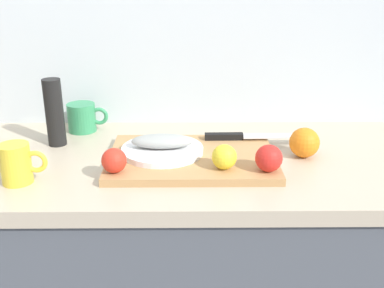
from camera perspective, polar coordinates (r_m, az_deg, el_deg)
back_wall at (r=1.50m, az=-9.29°, el=15.78°), size 3.20×0.05×2.50m
cutting_board at (r=1.22m, az=0.00°, el=-1.76°), size 0.44×0.31×0.02m
white_plate at (r=1.22m, az=-3.72°, el=-0.76°), size 0.22×0.22×0.01m
fish_fillet at (r=1.21m, az=-3.75°, el=0.36°), size 0.16×0.07×0.04m
chef_knife at (r=1.32m, az=6.29°, el=0.97°), size 0.29×0.04×0.02m
lemon_0 at (r=1.12m, az=4.05°, el=-1.62°), size 0.06×0.06×0.06m
tomato_0 at (r=1.12m, az=9.57°, el=-1.76°), size 0.07×0.07×0.07m
tomato_1 at (r=1.11m, az=-9.71°, el=-2.04°), size 0.06×0.06×0.06m
coffee_mug_0 at (r=1.16m, az=-21.01°, el=-2.29°), size 0.11×0.07×0.10m
coffee_mug_2 at (r=1.47m, az=-13.50°, el=3.25°), size 0.13×0.09×0.09m
orange_0 at (r=1.27m, az=13.83°, el=0.20°), size 0.08×0.08×0.08m
pepper_mill at (r=1.36m, az=-16.80°, el=3.78°), size 0.05×0.05×0.19m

